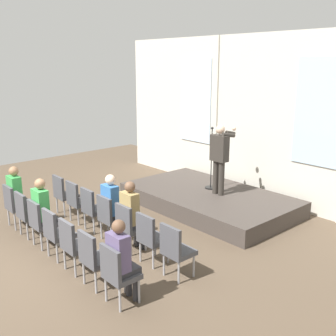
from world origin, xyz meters
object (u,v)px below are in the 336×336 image
chair_r1_c3 (56,231)px  audience_r1_c6 (122,257)px  mic_stand (211,175)px  chair_r0_c5 (151,236)px  chair_r1_c0 (15,203)px  chair_r1_c2 (41,221)px  speaker (220,154)px  chair_r0_c3 (110,215)px  chair_r0_c4 (129,225)px  chair_r0_c1 (77,199)px  chair_r0_c2 (92,207)px  chair_r1_c5 (94,256)px  chair_r1_c6 (117,271)px  chair_r0_c6 (175,248)px  audience_r0_c4 (132,213)px  audience_r1_c0 (17,193)px  chair_r0_c0 (63,192)px  chair_r1_c4 (74,242)px  chair_r1_c1 (27,211)px  audience_r1_c2 (44,209)px  audience_r0_c3 (113,204)px

chair_r1_c3 → audience_r1_c6: size_ratio=0.71×
mic_stand → chair_r0_c5: (1.46, -3.12, -0.20)m
chair_r1_c0 → chair_r1_c2: same height
speaker → mic_stand: size_ratio=1.07×
chair_r0_c3 → chair_r0_c4: same height
chair_r0_c3 → chair_r1_c2: 1.31m
chair_r0_c1 → chair_r0_c2: size_ratio=1.00×
chair_r0_c4 → chair_r1_c5: 1.31m
chair_r0_c1 → chair_r1_c6: (3.21, -1.14, 0.00)m
chair_r0_c2 → chair_r0_c6: (2.57, 0.00, 0.00)m
chair_r1_c2 → speaker: bearing=77.5°
chair_r0_c1 → chair_r1_c5: size_ratio=1.00×
chair_r1_c0 → chair_r1_c6: size_ratio=1.00×
audience_r0_c4 → chair_r1_c5: 1.40m
speaker → mic_stand: bearing=155.9°
audience_r1_c0 → chair_r0_c3: bearing=28.8°
chair_r0_c5 → audience_r1_c6: (0.64, -1.06, 0.20)m
speaker → chair_r0_c0: size_ratio=1.78×
chair_r1_c4 → audience_r1_c6: audience_r1_c6 is taller
chair_r0_c0 → chair_r1_c3: (1.93, -1.14, 0.00)m
audience_r1_c6 → chair_r1_c0: bearing=-178.8°
speaker → chair_r0_c4: 3.07m
mic_stand → chair_r0_c0: bearing=-119.3°
audience_r0_c4 → chair_r1_c2: (-1.29, -1.22, -0.22)m
chair_r1_c4 → chair_r1_c3: bearing=180.0°
chair_r1_c3 → chair_r1_c4: size_ratio=1.00×
chair_r1_c1 → chair_r1_c5: same height
audience_r1_c0 → chair_r1_c4: bearing=-1.8°
chair_r1_c2 → chair_r1_c4: size_ratio=1.00×
chair_r1_c6 → audience_r1_c6: bearing=90.0°
chair_r0_c4 → chair_r0_c5: 0.64m
chair_r0_c2 → chair_r1_c5: bearing=-30.6°
audience_r1_c2 → chair_r1_c4: (1.29, -0.08, -0.22)m
chair_r0_c2 → chair_r1_c4: (1.29, -1.14, 0.00)m
mic_stand → audience_r0_c4: 3.15m
chair_r1_c1 → audience_r1_c6: size_ratio=0.71×
chair_r0_c2 → chair_r1_c5: (1.93, -1.14, 0.00)m
chair_r0_c4 → chair_r1_c1: size_ratio=1.00×
mic_stand → chair_r1_c4: size_ratio=1.65×
chair_r0_c2 → chair_r1_c4: same height
chair_r0_c0 → chair_r1_c6: bearing=-16.5°
chair_r1_c2 → chair_r1_c3: same height
chair_r1_c4 → audience_r1_c6: size_ratio=0.71×
chair_r0_c3 → chair_r0_c6: bearing=0.0°
chair_r0_c0 → chair_r1_c6: same height
chair_r1_c0 → audience_r1_c0: 0.22m
chair_r0_c3 → chair_r1_c1: same height
audience_r0_c3 → chair_r1_c6: (1.93, -1.22, -0.22)m
chair_r0_c0 → chair_r1_c0: 1.14m
audience_r0_c3 → chair_r1_c1: audience_r0_c3 is taller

